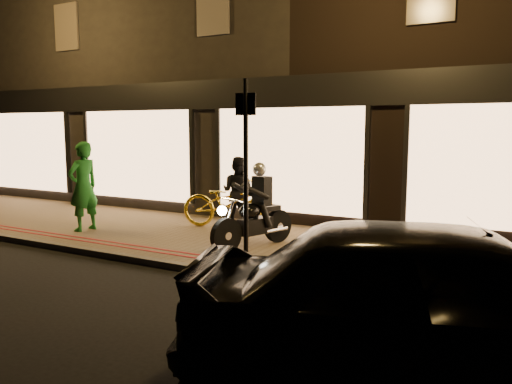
# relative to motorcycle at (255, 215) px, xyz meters

# --- Properties ---
(ground) EXTENTS (90.00, 90.00, 0.00)m
(ground) POSITION_rel_motorcycle_xyz_m (-0.40, -1.65, -0.73)
(ground) COLOR black
(ground) RESTS_ON ground
(sidewalk) EXTENTS (50.00, 4.00, 0.12)m
(sidewalk) POSITION_rel_motorcycle_xyz_m (-0.40, 0.35, -0.67)
(sidewalk) COLOR brown
(sidewalk) RESTS_ON ground
(kerb_stone) EXTENTS (50.00, 0.14, 0.12)m
(kerb_stone) POSITION_rel_motorcycle_xyz_m (-0.40, -1.60, -0.67)
(kerb_stone) COLOR #59544C
(kerb_stone) RESTS_ON ground
(red_kerb_lines) EXTENTS (50.00, 0.26, 0.01)m
(red_kerb_lines) POSITION_rel_motorcycle_xyz_m (-0.40, -1.10, -0.61)
(red_kerb_lines) COLOR maroon
(red_kerb_lines) RESTS_ON sidewalk
(building_row) EXTENTS (48.00, 10.11, 8.50)m
(building_row) POSITION_rel_motorcycle_xyz_m (-0.40, 7.34, 3.51)
(building_row) COLOR black
(building_row) RESTS_ON ground
(motorcycle) EXTENTS (0.85, 1.87, 1.59)m
(motorcycle) POSITION_rel_motorcycle_xyz_m (0.00, 0.00, 0.00)
(motorcycle) COLOR black
(motorcycle) RESTS_ON sidewalk
(sign_post) EXTENTS (0.35, 0.09, 3.00)m
(sign_post) POSITION_rel_motorcycle_xyz_m (0.42, -1.07, 1.06)
(sign_post) COLOR black
(sign_post) RESTS_ON sidewalk
(bicycle_gold) EXTENTS (2.28, 1.24, 1.13)m
(bicycle_gold) POSITION_rel_motorcycle_xyz_m (-1.38, 1.33, -0.05)
(bicycle_gold) COLOR yellow
(bicycle_gold) RESTS_ON sidewalk
(person_green) EXTENTS (0.54, 0.75, 1.93)m
(person_green) POSITION_rel_motorcycle_xyz_m (-4.00, -0.43, 0.35)
(person_green) COLOR #1F7729
(person_green) RESTS_ON sidewalk
(person_dark) EXTENTS (0.79, 0.63, 1.58)m
(person_dark) POSITION_rel_motorcycle_xyz_m (-1.30, 1.58, 0.18)
(person_dark) COLOR black
(person_dark) RESTS_ON sidewalk
(parked_car) EXTENTS (5.09, 3.27, 1.61)m
(parked_car) POSITION_rel_motorcycle_xyz_m (3.93, -3.60, 0.07)
(parked_car) COLOR black
(parked_car) RESTS_ON ground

